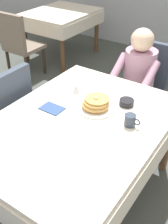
{
  "coord_description": "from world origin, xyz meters",
  "views": [
    {
      "loc": [
        0.92,
        -1.27,
        1.89
      ],
      "look_at": [
        0.01,
        0.06,
        0.79
      ],
      "focal_mm": 45.0,
      "sensor_mm": 36.0,
      "label": 1
    }
  ],
  "objects_px": {
    "chair_left_side": "(5,112)",
    "cup_coffee": "(130,120)",
    "fork_left_of_plate": "(74,102)",
    "spoon_near_edge": "(64,128)",
    "breakfast_stack": "(96,103)",
    "dining_table_main": "(78,132)",
    "diner_person": "(137,76)",
    "chair_diner": "(143,82)",
    "knife_right_of_plate": "(117,118)",
    "syrup_pitcher": "(76,89)",
    "plate_breakfast": "(96,108)",
    "background_table_far": "(61,19)",
    "background_chair_empty": "(19,42)",
    "bowl_butter": "(127,102)"
  },
  "relations": [
    {
      "from": "dining_table_main",
      "to": "diner_person",
      "type": "relative_size",
      "value": 1.36
    },
    {
      "from": "chair_left_side",
      "to": "background_table_far",
      "type": "relative_size",
      "value": 0.83
    },
    {
      "from": "fork_left_of_plate",
      "to": "spoon_near_edge",
      "type": "height_order",
      "value": "same"
    },
    {
      "from": "chair_left_side",
      "to": "fork_left_of_plate",
      "type": "distance_m",
      "value": 0.66
    },
    {
      "from": "dining_table_main",
      "to": "chair_diner",
      "type": "xyz_separation_m",
      "value": [
        -0.02,
        1.17,
        -0.12
      ]
    },
    {
      "from": "breakfast_stack",
      "to": "knife_right_of_plate",
      "type": "relative_size",
      "value": 1.01
    },
    {
      "from": "bowl_butter",
      "to": "syrup_pitcher",
      "type": "distance_m",
      "value": 0.42
    },
    {
      "from": "plate_breakfast",
      "to": "cup_coffee",
      "type": "height_order",
      "value": "cup_coffee"
    },
    {
      "from": "chair_diner",
      "to": "breakfast_stack",
      "type": "height_order",
      "value": "chair_diner"
    },
    {
      "from": "knife_right_of_plate",
      "to": "chair_diner",
      "type": "bearing_deg",
      "value": 19.51
    },
    {
      "from": "breakfast_stack",
      "to": "cup_coffee",
      "type": "height_order",
      "value": "breakfast_stack"
    },
    {
      "from": "cup_coffee",
      "to": "knife_right_of_plate",
      "type": "relative_size",
      "value": 0.56
    },
    {
      "from": "diner_person",
      "to": "spoon_near_edge",
      "type": "distance_m",
      "value": 1.13
    },
    {
      "from": "breakfast_stack",
      "to": "syrup_pitcher",
      "type": "bearing_deg",
      "value": 155.99
    },
    {
      "from": "fork_left_of_plate",
      "to": "breakfast_stack",
      "type": "bearing_deg",
      "value": -86.5
    },
    {
      "from": "bowl_butter",
      "to": "background_chair_empty",
      "type": "height_order",
      "value": "background_chair_empty"
    },
    {
      "from": "plate_breakfast",
      "to": "chair_diner",
      "type": "bearing_deg",
      "value": 92.14
    },
    {
      "from": "bowl_butter",
      "to": "syrup_pitcher",
      "type": "xyz_separation_m",
      "value": [
        -0.42,
        -0.06,
        0.02
      ]
    },
    {
      "from": "chair_diner",
      "to": "bowl_butter",
      "type": "bearing_deg",
      "value": 104.04
    },
    {
      "from": "dining_table_main",
      "to": "background_chair_empty",
      "type": "bearing_deg",
      "value": 145.98
    },
    {
      "from": "chair_left_side",
      "to": "knife_right_of_plate",
      "type": "distance_m",
      "value": 1.02
    },
    {
      "from": "diner_person",
      "to": "background_chair_empty",
      "type": "bearing_deg",
      "value": -8.15
    },
    {
      "from": "breakfast_stack",
      "to": "dining_table_main",
      "type": "bearing_deg",
      "value": -95.78
    },
    {
      "from": "cup_coffee",
      "to": "diner_person",
      "type": "bearing_deg",
      "value": 111.45
    },
    {
      "from": "syrup_pitcher",
      "to": "background_chair_empty",
      "type": "height_order",
      "value": "background_chair_empty"
    },
    {
      "from": "plate_breakfast",
      "to": "breakfast_stack",
      "type": "distance_m",
      "value": 0.05
    },
    {
      "from": "diner_person",
      "to": "cup_coffee",
      "type": "relative_size",
      "value": 9.91
    },
    {
      "from": "dining_table_main",
      "to": "background_table_far",
      "type": "bearing_deg",
      "value": 130.41
    },
    {
      "from": "diner_person",
      "to": "background_table_far",
      "type": "height_order",
      "value": "diner_person"
    },
    {
      "from": "chair_diner",
      "to": "knife_right_of_plate",
      "type": "xyz_separation_m",
      "value": [
        0.23,
        -0.98,
        0.21
      ]
    },
    {
      "from": "spoon_near_edge",
      "to": "chair_left_side",
      "type": "bearing_deg",
      "value": -175.65
    },
    {
      "from": "chair_diner",
      "to": "diner_person",
      "type": "bearing_deg",
      "value": 90.0
    },
    {
      "from": "plate_breakfast",
      "to": "fork_left_of_plate",
      "type": "relative_size",
      "value": 1.56
    },
    {
      "from": "chair_diner",
      "to": "knife_right_of_plate",
      "type": "distance_m",
      "value": 1.03
    },
    {
      "from": "knife_right_of_plate",
      "to": "background_table_far",
      "type": "bearing_deg",
      "value": 52.42
    },
    {
      "from": "dining_table_main",
      "to": "chair_diner",
      "type": "bearing_deg",
      "value": 90.88
    },
    {
      "from": "dining_table_main",
      "to": "syrup_pitcher",
      "type": "height_order",
      "value": "syrup_pitcher"
    },
    {
      "from": "bowl_butter",
      "to": "background_table_far",
      "type": "distance_m",
      "value": 2.79
    },
    {
      "from": "bowl_butter",
      "to": "syrup_pitcher",
      "type": "height_order",
      "value": "syrup_pitcher"
    },
    {
      "from": "knife_right_of_plate",
      "to": "diner_person",
      "type": "bearing_deg",
      "value": 21.83
    },
    {
      "from": "chair_left_side",
      "to": "plate_breakfast",
      "type": "relative_size",
      "value": 3.32
    },
    {
      "from": "chair_left_side",
      "to": "fork_left_of_plate",
      "type": "relative_size",
      "value": 5.17
    },
    {
      "from": "cup_coffee",
      "to": "fork_left_of_plate",
      "type": "height_order",
      "value": "cup_coffee"
    },
    {
      "from": "plate_breakfast",
      "to": "background_chair_empty",
      "type": "distance_m",
      "value": 2.21
    },
    {
      "from": "syrup_pitcher",
      "to": "knife_right_of_plate",
      "type": "distance_m",
      "value": 0.47
    },
    {
      "from": "diner_person",
      "to": "background_table_far",
      "type": "distance_m",
      "value": 2.24
    },
    {
      "from": "syrup_pitcher",
      "to": "dining_table_main",
      "type": "bearing_deg",
      "value": -53.14
    },
    {
      "from": "diner_person",
      "to": "spoon_near_edge",
      "type": "height_order",
      "value": "diner_person"
    },
    {
      "from": "dining_table_main",
      "to": "chair_diner",
      "type": "height_order",
      "value": "chair_diner"
    },
    {
      "from": "chair_left_side",
      "to": "cup_coffee",
      "type": "distance_m",
      "value": 1.13
    }
  ]
}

